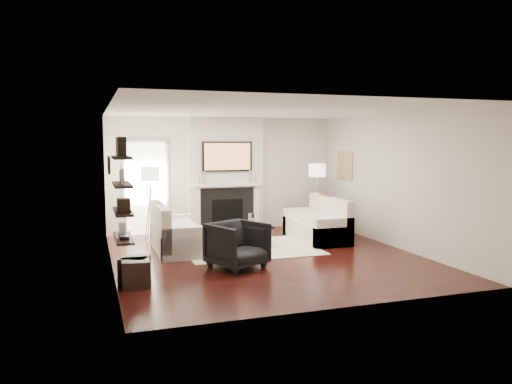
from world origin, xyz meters
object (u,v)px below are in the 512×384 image
object	(u,v)px
armchair	(237,243)
coffee_table	(245,227)
lamp_right_shade	(317,170)
loveseat_left_base	(178,240)
ottoman_near	(135,270)
loveseat_right_base	(316,230)
lamp_left_shade	(150,174)

from	to	relation	value
armchair	coffee_table	bearing A→B (deg)	43.47
armchair	lamp_right_shade	world-z (taller)	lamp_right_shade
loveseat_left_base	ottoman_near	world-z (taller)	loveseat_left_base
loveseat_left_base	armchair	bearing A→B (deg)	-65.37
ottoman_near	lamp_right_shade	bearing A→B (deg)	34.73
loveseat_right_base	ottoman_near	xyz separation A→B (m)	(-4.03, -2.12, -0.01)
ottoman_near	coffee_table	bearing A→B (deg)	39.85
ottoman_near	lamp_left_shade	bearing A→B (deg)	78.76
loveseat_left_base	lamp_right_shade	size ratio (longest dim) A/B	4.50
armchair	loveseat_right_base	bearing A→B (deg)	11.95
armchair	ottoman_near	world-z (taller)	armchair
armchair	ottoman_near	distance (m)	1.79
loveseat_left_base	loveseat_right_base	world-z (taller)	same
loveseat_left_base	lamp_left_shade	xyz separation A→B (m)	(-0.37, 1.11, 1.24)
lamp_left_shade	coffee_table	bearing A→B (deg)	-33.60
lamp_left_shade	lamp_right_shade	size ratio (longest dim) A/B	1.00
lamp_left_shade	loveseat_left_base	bearing A→B (deg)	-71.49
loveseat_left_base	loveseat_right_base	bearing A→B (deg)	2.17
ottoman_near	loveseat_left_base	bearing A→B (deg)	63.64
loveseat_right_base	armchair	world-z (taller)	armchair
loveseat_left_base	coffee_table	size ratio (longest dim) A/B	1.64
loveseat_left_base	ottoman_near	size ratio (longest dim) A/B	4.50
loveseat_right_base	lamp_left_shade	xyz separation A→B (m)	(-3.41, 1.00, 1.24)
loveseat_right_base	armchair	distance (m)	2.89
loveseat_right_base	coffee_table	world-z (taller)	same
coffee_table	ottoman_near	bearing A→B (deg)	-140.15
lamp_left_shade	armchair	bearing A→B (deg)	-67.80
coffee_table	lamp_right_shade	distance (m)	2.67
ottoman_near	loveseat_right_base	bearing A→B (deg)	27.73
lamp_left_shade	lamp_right_shade	bearing A→B (deg)	0.21
lamp_left_shade	lamp_right_shade	xyz separation A→B (m)	(3.90, 0.01, 0.00)
lamp_left_shade	lamp_right_shade	world-z (taller)	same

